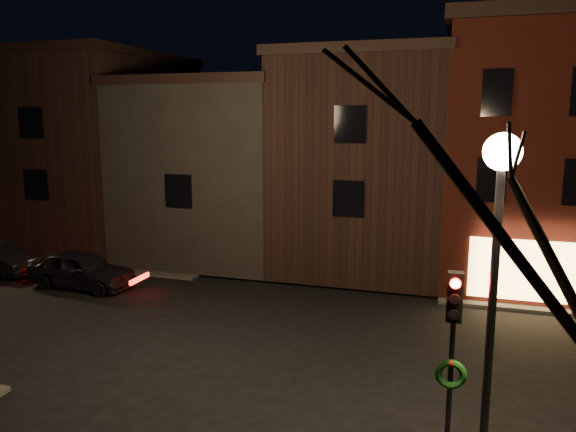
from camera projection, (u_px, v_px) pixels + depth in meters
The scene contains 9 objects.
ground at pixel (264, 339), 17.41m from camera, with size 120.00×120.00×0.00m, color black.
sidewalk_far_left at pixel (103, 207), 42.05m from camera, with size 30.00×30.00×0.12m, color #2D2B28.
corner_building at pixel (525, 151), 23.00m from camera, with size 6.50×8.50×10.50m.
row_building_a at pixel (370, 159), 25.97m from camera, with size 7.30×10.30×9.40m.
row_building_b at pixel (226, 166), 28.19m from camera, with size 7.80×10.30×8.40m.
row_building_c at pixel (102, 148), 30.18m from camera, with size 7.30×10.30×9.90m.
street_lamp_near at pixel (498, 222), 9.03m from camera, with size 0.60×0.60×6.48m.
traffic_signal at pixel (452, 344), 10.09m from camera, with size 0.58×0.38×4.05m.
parked_car_a at pixel (82, 269), 22.52m from camera, with size 1.78×4.43×1.51m, color black.
Camera 1 is at (5.62, -15.48, 6.87)m, focal length 35.00 mm.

